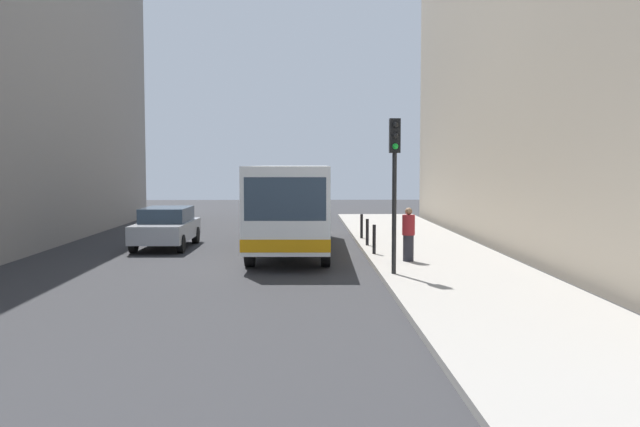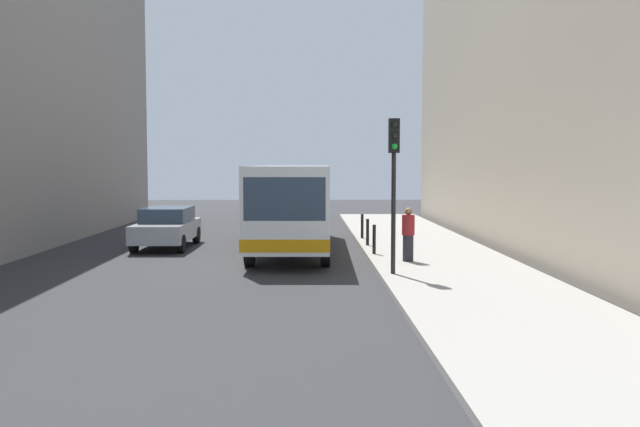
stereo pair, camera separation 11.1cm
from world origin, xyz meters
TOP-DOWN VIEW (x-y plane):
  - ground_plane at (0.00, 0.00)m, footprint 80.00×80.00m
  - sidewalk at (5.40, 0.00)m, footprint 4.40×40.00m
  - building_right at (11.50, 4.00)m, footprint 7.00×32.00m
  - bus at (0.76, 3.85)m, footprint 2.75×11.07m
  - car_beside_bus at (-3.87, 4.69)m, footprint 1.92×4.43m
  - traffic_light at (3.55, -2.57)m, footprint 0.28×0.33m
  - bollard_near at (3.45, 1.61)m, footprint 0.11×0.11m
  - bollard_mid at (3.45, 4.04)m, footprint 0.11×0.11m
  - bollard_far at (3.45, 6.47)m, footprint 0.11×0.11m
  - pedestrian_near_signal at (4.30, -0.15)m, footprint 0.38×0.38m

SIDE VIEW (x-z plane):
  - ground_plane at x=0.00m, z-range 0.00..0.00m
  - sidewalk at x=5.40m, z-range 0.00..0.15m
  - bollard_near at x=3.45m, z-range 0.15..1.10m
  - bollard_mid at x=3.45m, z-range 0.15..1.10m
  - bollard_far at x=3.45m, z-range 0.15..1.10m
  - car_beside_bus at x=-3.87m, z-range 0.04..1.52m
  - pedestrian_near_signal at x=4.30m, z-range 0.14..1.75m
  - bus at x=0.76m, z-range 0.23..3.23m
  - traffic_light at x=3.55m, z-range 0.96..5.06m
  - building_right at x=11.50m, z-range 0.00..15.67m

